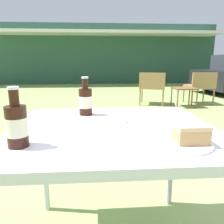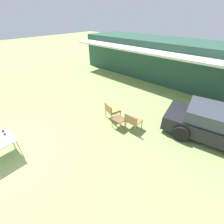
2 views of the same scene
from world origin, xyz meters
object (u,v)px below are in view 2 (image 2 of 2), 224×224
Objects in this scene: parked_car at (223,127)px; cola_bottle_near at (4,132)px; garden_side_table at (119,120)px; wicker_chair_cushioned at (112,110)px; wicker_chair_plain at (133,120)px.

cola_bottle_near is (-5.51, -5.74, 0.21)m from parked_car.
parked_car is 7.96m from cola_bottle_near.
parked_car reaches higher than garden_side_table.
garden_side_table is at bearing 173.84° from wicker_chair_cushioned.
parked_car is at bearing 31.43° from garden_side_table.
wicker_chair_cushioned is at bearing 156.68° from garden_side_table.
wicker_chair_plain is at bearing -157.49° from parked_car.
garden_side_table is (-0.51, -0.27, -0.08)m from wicker_chair_plain.
wicker_chair_cushioned is 1.00× the size of wicker_chair_plain.
cola_bottle_near is at bearing -119.98° from garden_side_table.
wicker_chair_plain is at bearing 27.86° from garden_side_table.
cola_bottle_near is at bearing 55.07° from wicker_chair_plain.
parked_car is 9.05× the size of garden_side_table.
garden_side_table is at bearing 26.66° from wicker_chair_plain.
wicker_chair_cushioned and wicker_chair_plain have the same top height.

